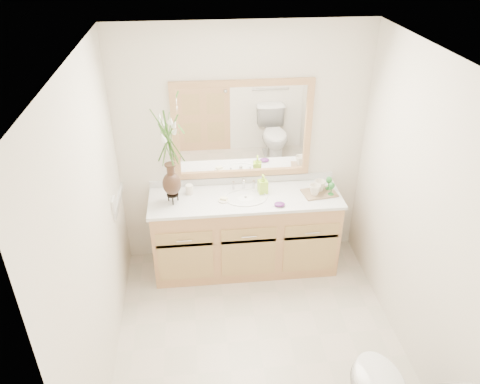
{
  "coord_description": "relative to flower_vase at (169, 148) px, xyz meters",
  "views": [
    {
      "loc": [
        -0.46,
        -2.78,
        3.14
      ],
      "look_at": [
        -0.09,
        0.65,
        1.1
      ],
      "focal_mm": 35.0,
      "sensor_mm": 36.0,
      "label": 1
    }
  ],
  "objects": [
    {
      "name": "wall_right",
      "position": [
        1.88,
        -1.0,
        -0.19
      ],
      "size": [
        0.02,
        2.6,
        2.4
      ],
      "primitive_type": "cube",
      "color": "silver",
      "rests_on": "floor"
    },
    {
      "name": "ceiling",
      "position": [
        0.68,
        -1.0,
        1.01
      ],
      "size": [
        2.4,
        2.6,
        0.02
      ],
      "primitive_type": "cube",
      "color": "white",
      "rests_on": "wall_back"
    },
    {
      "name": "wall_front",
      "position": [
        0.68,
        -2.3,
        -0.19
      ],
      "size": [
        2.4,
        0.02,
        2.4
      ],
      "primitive_type": "cube",
      "color": "silver",
      "rests_on": "floor"
    },
    {
      "name": "soap_dish",
      "position": [
        0.47,
        -0.03,
        -0.55
      ],
      "size": [
        0.11,
        0.11,
        0.03
      ],
      "color": "silver",
      "rests_on": "counter"
    },
    {
      "name": "wall_back",
      "position": [
        0.68,
        0.3,
        -0.19
      ],
      "size": [
        2.4,
        0.02,
        2.4
      ],
      "primitive_type": "cube",
      "color": "silver",
      "rests_on": "floor"
    },
    {
      "name": "switch_plate",
      "position": [
        -0.5,
        -0.23,
        -0.41
      ],
      "size": [
        0.02,
        0.12,
        0.12
      ],
      "primitive_type": "cube",
      "color": "white",
      "rests_on": "wall_left"
    },
    {
      "name": "floor",
      "position": [
        0.68,
        -1.0,
        -1.39
      ],
      "size": [
        2.6,
        2.6,
        0.0
      ],
      "primitive_type": "plane",
      "color": "beige",
      "rests_on": "ground"
    },
    {
      "name": "mug_right",
      "position": [
        1.41,
        0.04,
        -0.49
      ],
      "size": [
        0.15,
        0.15,
        0.11
      ],
      "primitive_type": "imported",
      "rotation": [
        0.0,
        0.0,
        0.75
      ],
      "color": "silver",
      "rests_on": "tray"
    },
    {
      "name": "counter",
      "position": [
        0.68,
        0.02,
        -0.58
      ],
      "size": [
        1.84,
        0.57,
        0.03
      ],
      "primitive_type": "cube",
      "color": "silver",
      "rests_on": "vanity"
    },
    {
      "name": "mirror",
      "position": [
        0.68,
        0.28,
        0.01
      ],
      "size": [
        1.32,
        0.04,
        0.97
      ],
      "color": "white",
      "rests_on": "wall_back"
    },
    {
      "name": "tumbler",
      "position": [
        0.15,
        0.14,
        -0.52
      ],
      "size": [
        0.07,
        0.07,
        0.09
      ],
      "primitive_type": "cylinder",
      "color": "silver",
      "rests_on": "counter"
    },
    {
      "name": "purple_dish",
      "position": [
        0.98,
        -0.18,
        -0.54
      ],
      "size": [
        0.13,
        0.11,
        0.04
      ],
      "primitive_type": "ellipsoid",
      "rotation": [
        0.0,
        0.0,
        0.38
      ],
      "color": "#5A2268",
      "rests_on": "counter"
    },
    {
      "name": "goblet_front",
      "position": [
        1.5,
        -0.05,
        -0.46
      ],
      "size": [
        0.06,
        0.06,
        0.13
      ],
      "color": "#27772D",
      "rests_on": "tray"
    },
    {
      "name": "flower_vase",
      "position": [
        0.0,
        0.0,
        0.0
      ],
      "size": [
        0.2,
        0.2,
        0.83
      ],
      "rotation": [
        0.0,
        0.0,
        -0.34
      ],
      "color": "black",
      "rests_on": "counter"
    },
    {
      "name": "soap_bottle",
      "position": [
        0.86,
        0.09,
        -0.48
      ],
      "size": [
        0.09,
        0.09,
        0.17
      ],
      "primitive_type": "imported",
      "rotation": [
        0.0,
        0.0,
        0.14
      ],
      "color": "#A7DD34",
      "rests_on": "counter"
    },
    {
      "name": "vanity",
      "position": [
        0.68,
        0.02,
        -0.99
      ],
      "size": [
        1.8,
        0.55,
        0.8
      ],
      "color": "tan",
      "rests_on": "floor"
    },
    {
      "name": "goblet_back",
      "position": [
        1.5,
        0.06,
        -0.46
      ],
      "size": [
        0.06,
        0.06,
        0.13
      ],
      "color": "#27772D",
      "rests_on": "tray"
    },
    {
      "name": "sink",
      "position": [
        0.68,
        0.0,
        -0.62
      ],
      "size": [
        0.38,
        0.34,
        0.23
      ],
      "color": "white",
      "rests_on": "counter"
    },
    {
      "name": "wall_left",
      "position": [
        -0.52,
        -1.0,
        -0.19
      ],
      "size": [
        0.02,
        2.6,
        2.4
      ],
      "primitive_type": "cube",
      "color": "silver",
      "rests_on": "floor"
    },
    {
      "name": "tray",
      "position": [
        1.4,
        0.0,
        -0.55
      ],
      "size": [
        0.34,
        0.26,
        0.02
      ],
      "primitive_type": "cube",
      "rotation": [
        0.0,
        0.0,
        0.15
      ],
      "color": "brown",
      "rests_on": "counter"
    },
    {
      "name": "mug_left",
      "position": [
        1.34,
        -0.03,
        -0.49
      ],
      "size": [
        0.13,
        0.13,
        0.11
      ],
      "primitive_type": "imported",
      "rotation": [
        0.0,
        0.0,
        -0.26
      ],
      "color": "silver",
      "rests_on": "tray"
    }
  ]
}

